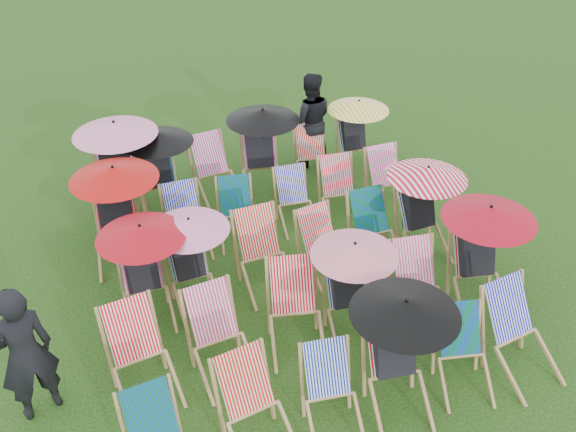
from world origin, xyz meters
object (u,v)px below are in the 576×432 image
object	(u,v)px
deckchair_29	(356,135)
person_left	(24,354)
person_rear	(309,120)
deckchair_5	(523,336)

from	to	relation	value
deckchair_29	person_left	distance (m)	6.29
deckchair_29	person_rear	size ratio (longest dim) A/B	0.73
deckchair_5	person_left	xyz separation A→B (m)	(-5.08, 1.18, 0.33)
deckchair_29	person_rear	xyz separation A→B (m)	(-0.68, 0.41, 0.19)
deckchair_5	person_rear	distance (m)	5.16
deckchair_5	deckchair_29	size ratio (longest dim) A/B	0.85
deckchair_29	person_rear	world-z (taller)	person_rear
deckchair_29	deckchair_5	bearing A→B (deg)	-86.93
deckchair_5	person_rear	world-z (taller)	person_rear
person_left	person_rear	world-z (taller)	person_left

